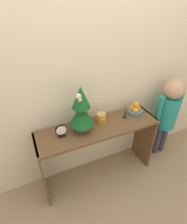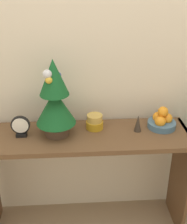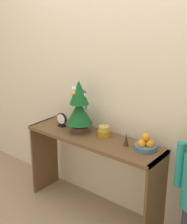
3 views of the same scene
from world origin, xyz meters
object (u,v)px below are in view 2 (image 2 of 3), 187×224
(mini_tree, at_px, (55,98))
(singing_bowl, at_px, (95,122))
(desk_clock, at_px, (21,127))
(figurine, at_px, (138,123))
(fruit_bowl, at_px, (162,121))

(mini_tree, bearing_deg, singing_bowl, 13.23)
(singing_bowl, xyz_separation_m, desk_clock, (-0.43, -0.06, 0.02))
(singing_bowl, relative_size, figurine, 0.99)
(mini_tree, bearing_deg, fruit_bowl, 3.47)
(figurine, bearing_deg, desk_clock, -178.71)
(fruit_bowl, bearing_deg, figurine, -167.27)
(singing_bowl, distance_m, desk_clock, 0.44)
(singing_bowl, bearing_deg, figurine, -11.03)
(singing_bowl, xyz_separation_m, figurine, (0.25, -0.05, 0.01))
(singing_bowl, relative_size, desk_clock, 0.81)
(fruit_bowl, distance_m, desk_clock, 0.84)
(figurine, bearing_deg, mini_tree, -179.56)
(fruit_bowl, bearing_deg, mini_tree, -176.53)
(desk_clock, bearing_deg, fruit_bowl, 3.43)
(mini_tree, height_order, figurine, mini_tree)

